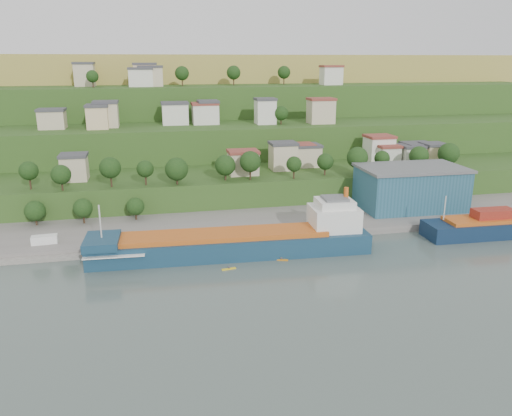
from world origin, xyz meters
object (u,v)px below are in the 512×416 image
object	(u,v)px
cargo_ship_near	(240,243)
warehouse	(410,187)
kayak_orange	(281,259)
caravan	(45,241)

from	to	relation	value
cargo_ship_near	warehouse	world-z (taller)	cargo_ship_near
warehouse	kayak_orange	world-z (taller)	warehouse
cargo_ship_near	kayak_orange	world-z (taller)	cargo_ship_near
cargo_ship_near	caravan	xyz separation A→B (m)	(-46.86, 12.18, -0.16)
warehouse	kayak_orange	xyz separation A→B (m)	(-47.83, -27.97, -8.20)
caravan	cargo_ship_near	bearing A→B (deg)	-18.84
cargo_ship_near	warehouse	bearing A→B (deg)	23.94
cargo_ship_near	kayak_orange	bearing A→B (deg)	-31.18
kayak_orange	warehouse	bearing A→B (deg)	50.93
cargo_ship_near	kayak_orange	distance (m)	10.81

